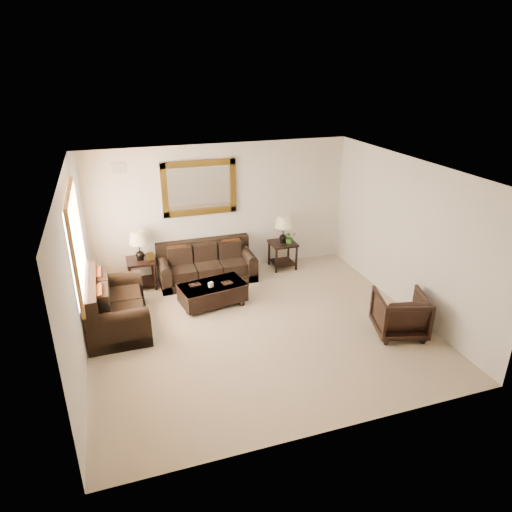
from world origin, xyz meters
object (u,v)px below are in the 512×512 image
object	(u,v)px
coffee_table	(213,292)
end_table_left	(140,251)
end_table_right	(283,234)
armchair	(400,312)
sofa	(207,267)
loveseat	(113,309)

from	to	relation	value
coffee_table	end_table_left	bearing A→B (deg)	126.08
coffee_table	end_table_right	bearing A→B (deg)	22.14
coffee_table	armchair	world-z (taller)	armchair
sofa	end_table_left	xyz separation A→B (m)	(-1.29, 0.07, 0.49)
loveseat	end_table_left	world-z (taller)	end_table_left
end_table_right	end_table_left	bearing A→B (deg)	-179.94
end_table_left	coffee_table	bearing A→B (deg)	-44.24
end_table_left	armchair	distance (m)	4.94
loveseat	end_table_right	bearing A→B (deg)	-69.09
end_table_left	coffee_table	xyz separation A→B (m)	(1.16, -1.13, -0.52)
sofa	armchair	distance (m)	3.94
end_table_right	coffee_table	bearing A→B (deg)	-148.17
end_table_left	armchair	bearing A→B (deg)	-38.40
sofa	end_table_right	xyz separation A→B (m)	(1.71, 0.08, 0.48)
coffee_table	armchair	xyz separation A→B (m)	(2.70, -1.93, 0.15)
end_table_left	end_table_right	bearing A→B (deg)	0.06
loveseat	armchair	world-z (taller)	loveseat
sofa	coffee_table	world-z (taller)	sofa
end_table_left	armchair	xyz separation A→B (m)	(3.86, -3.06, -0.37)
end_table_right	coffee_table	size ratio (longest dim) A/B	0.92
loveseat	coffee_table	size ratio (longest dim) A/B	1.28
loveseat	coffee_table	world-z (taller)	loveseat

